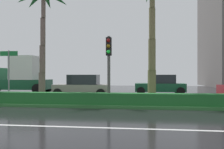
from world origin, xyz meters
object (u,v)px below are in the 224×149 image
Objects in this scene: traffic_signal_median_right at (109,57)px; box_truck_lead at (16,77)px; street_name_sign at (9,69)px; car_in_traffic_third at (160,85)px; car_in_traffic_second at (82,86)px; palm_tree_centre_left at (44,3)px.

box_truck_lead is at bearing 140.59° from traffic_signal_median_right.
traffic_signal_median_right is 1.21× the size of street_name_sign.
car_in_traffic_second is at bearing 24.67° from car_in_traffic_third.
palm_tree_centre_left is 11.59m from car_in_traffic_third.
car_in_traffic_second is (1.55, 3.74, -5.39)m from palm_tree_centre_left.
traffic_signal_median_right is 0.84× the size of car_in_traffic_third.
car_in_traffic_second is 6.92m from car_in_traffic_third.
traffic_signal_median_right reaches higher than car_in_traffic_second.
traffic_signal_median_right reaches higher than street_name_sign.
street_name_sign is 0.70× the size of car_in_traffic_second.
palm_tree_centre_left is at bearing 40.23° from car_in_traffic_third.
palm_tree_centre_left is at bearing 159.29° from traffic_signal_median_right.
box_truck_lead is (-9.91, 8.14, -1.10)m from traffic_signal_median_right.
box_truck_lead is (-5.56, 6.50, -4.67)m from palm_tree_centre_left.
street_name_sign is 12.32m from car_in_traffic_third.
palm_tree_centre_left is 4.60m from street_name_sign.
box_truck_lead is 13.42m from car_in_traffic_third.
car_in_traffic_third is at bearing -179.45° from box_truck_lead.
traffic_signal_median_right is at bearing -20.71° from palm_tree_centre_left.
street_name_sign is at bearing 175.06° from traffic_signal_median_right.
car_in_traffic_third is (3.49, 8.27, -1.83)m from traffic_signal_median_right.
palm_tree_centre_left reaches higher than car_in_traffic_second.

